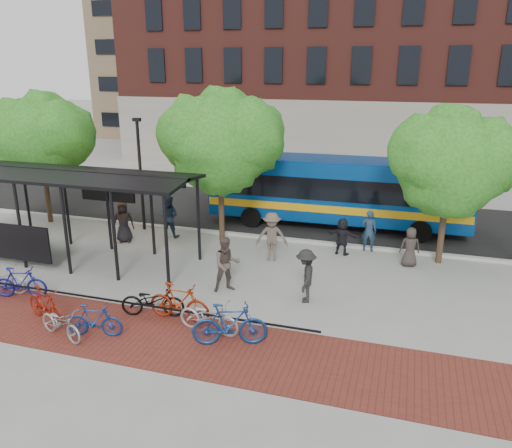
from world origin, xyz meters
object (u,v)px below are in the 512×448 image
(bus_shelter, at_px, (60,184))
(bus, at_px, (337,188))
(bike_7, at_px, (94,320))
(pedestrian_3, at_px, (272,237))
(pedestrian_6, at_px, (410,247))
(bike_5, at_px, (45,305))
(tree_b, at_px, (222,138))
(bike_8, at_px, (153,301))
(bike_9, at_px, (179,302))
(pedestrian_0, at_px, (123,222))
(pedestrian_8, at_px, (227,264))
(bike_10, at_px, (209,316))
(pedestrian_7, at_px, (369,231))
(pedestrian_2, at_px, (169,216))
(bike_3, at_px, (20,283))
(pedestrian_9, at_px, (306,276))
(bike_6, at_px, (61,323))
(pedestrian_5, at_px, (342,236))
(lamp_post_left, at_px, (140,171))
(bike_11, at_px, (230,324))
(tree_a, at_px, (42,135))
(tree_c, at_px, (453,159))

(bus_shelter, distance_m, bus, 12.09)
(bike_7, xyz_separation_m, pedestrian_3, (3.23, 7.04, 0.49))
(bike_7, relative_size, pedestrian_6, 1.05)
(bus, xyz_separation_m, bike_5, (-6.88, -11.88, -1.31))
(tree_b, height_order, bike_8, tree_b)
(bike_9, bearing_deg, pedestrian_0, 45.27)
(pedestrian_8, bearing_deg, bike_9, -138.83)
(pedestrian_8, bearing_deg, bike_10, -113.91)
(bus_shelter, xyz_separation_m, pedestrian_7, (11.38, 4.28, -2.13))
(pedestrian_0, height_order, pedestrian_7, pedestrian_0)
(bus, height_order, bike_10, bus)
(pedestrian_3, bearing_deg, pedestrian_2, 152.66)
(bike_3, xyz_separation_m, pedestrian_6, (12.18, 6.60, 0.24))
(bike_9, distance_m, bike_10, 1.19)
(bike_5, distance_m, pedestrian_9, 8.00)
(bike_6, height_order, pedestrian_5, pedestrian_5)
(lamp_post_left, height_order, pedestrian_9, lamp_post_left)
(pedestrian_8, height_order, pedestrian_9, pedestrian_8)
(bus_shelter, relative_size, bike_5, 5.88)
(pedestrian_2, xyz_separation_m, pedestrian_6, (10.29, -0.39, -0.17))
(bus_shelter, height_order, bike_8, bus_shelter)
(bike_11, height_order, pedestrian_8, pedestrian_8)
(lamp_post_left, xyz_separation_m, pedestrian_3, (6.72, -1.98, -1.77))
(bike_11, relative_size, pedestrian_6, 1.34)
(bike_9, relative_size, pedestrian_9, 1.11)
(bike_5, distance_m, bike_8, 3.16)
(bike_3, height_order, bike_11, bike_11)
(bike_3, bearing_deg, bus, -54.21)
(pedestrian_3, bearing_deg, pedestrian_6, -1.80)
(bike_9, bearing_deg, bike_6, 127.02)
(tree_a, xyz_separation_m, bike_5, (6.50, -8.46, -3.70))
(bike_10, xyz_separation_m, pedestrian_3, (0.23, 5.89, 0.47))
(bus_shelter, relative_size, pedestrian_9, 5.97)
(pedestrian_5, height_order, pedestrian_8, pedestrian_8)
(bike_11, xyz_separation_m, pedestrian_0, (-7.25, 6.54, 0.29))
(bus_shelter, relative_size, bike_11, 5.12)
(bike_9, relative_size, pedestrian_8, 1.03)
(bike_5, xyz_separation_m, pedestrian_7, (8.66, 8.91, 0.33))
(pedestrian_3, distance_m, pedestrian_9, 3.71)
(bike_10, bearing_deg, pedestrian_9, -31.99)
(lamp_post_left, height_order, bike_11, lamp_post_left)
(tree_c, bearing_deg, bus_shelter, -164.94)
(tree_a, bearing_deg, lamp_post_left, 2.92)
(bus_shelter, xyz_separation_m, lamp_post_left, (1.13, 4.08, -0.25))
(lamp_post_left, bearing_deg, bus_shelter, -105.53)
(bike_11, bearing_deg, bike_9, 46.24)
(bus, relative_size, pedestrian_5, 7.86)
(bus_shelter, xyz_separation_m, tree_c, (14.22, 3.83, 1.06))
(pedestrian_3, bearing_deg, bike_7, -127.06)
(pedestrian_6, relative_size, pedestrian_7, 0.89)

